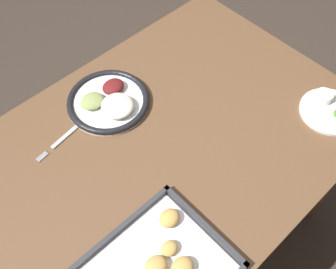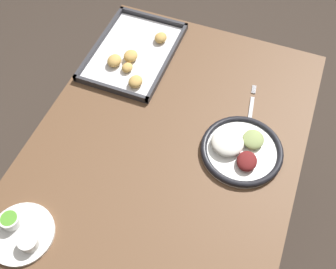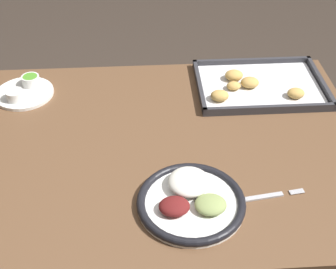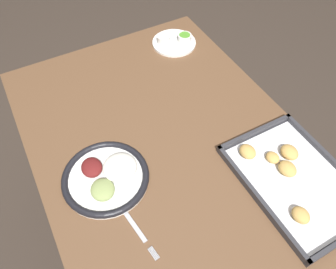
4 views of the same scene
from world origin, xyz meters
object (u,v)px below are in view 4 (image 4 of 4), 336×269
fork (133,224)px  baking_tray (292,177)px  dinner_plate (107,176)px  saucer_plate (174,41)px

fork → baking_tray: size_ratio=0.50×
dinner_plate → baking_tray: 0.53m
dinner_plate → fork: (0.16, 0.01, -0.01)m
fork → baking_tray: (0.09, 0.45, 0.01)m
dinner_plate → saucer_plate: size_ratio=1.43×
baking_tray → dinner_plate: bearing=-118.6°
dinner_plate → saucer_plate: 0.66m
dinner_plate → saucer_plate: (-0.46, 0.47, -0.00)m
saucer_plate → fork: bearing=-37.0°
dinner_plate → fork: 0.16m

